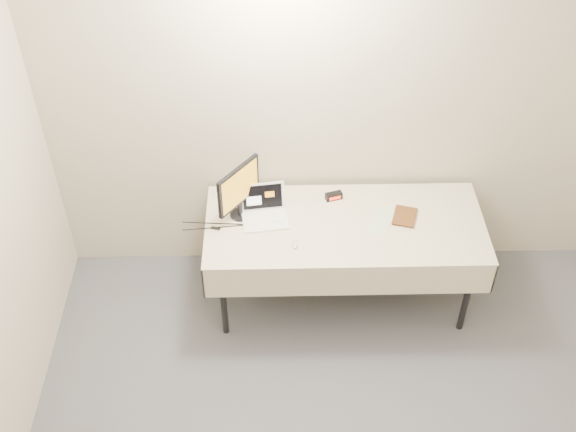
{
  "coord_description": "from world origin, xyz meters",
  "views": [
    {
      "loc": [
        -0.46,
        -1.46,
        3.98
      ],
      "look_at": [
        -0.38,
        1.99,
        0.86
      ],
      "focal_mm": 45.0,
      "sensor_mm": 36.0,
      "label": 1
    }
  ],
  "objects_px": {
    "table": "(345,230)",
    "monitor": "(239,188)",
    "book": "(395,205)",
    "laptop": "(264,211)"
  },
  "relations": [
    {
      "from": "laptop",
      "to": "book",
      "type": "relative_size",
      "value": 1.68
    },
    {
      "from": "laptop",
      "to": "book",
      "type": "xyz_separation_m",
      "value": [
        0.87,
        -0.01,
        0.05
      ]
    },
    {
      "from": "laptop",
      "to": "monitor",
      "type": "xyz_separation_m",
      "value": [
        -0.16,
        0.01,
        0.18
      ]
    },
    {
      "from": "laptop",
      "to": "monitor",
      "type": "height_order",
      "value": "monitor"
    },
    {
      "from": "monitor",
      "to": "book",
      "type": "relative_size",
      "value": 2.04
    },
    {
      "from": "table",
      "to": "monitor",
      "type": "bearing_deg",
      "value": 171.98
    },
    {
      "from": "laptop",
      "to": "book",
      "type": "height_order",
      "value": "laptop"
    },
    {
      "from": "table",
      "to": "monitor",
      "type": "distance_m",
      "value": 0.77
    },
    {
      "from": "table",
      "to": "book",
      "type": "xyz_separation_m",
      "value": [
        0.33,
        0.07,
        0.16
      ]
    },
    {
      "from": "monitor",
      "to": "book",
      "type": "distance_m",
      "value": 1.04
    }
  ]
}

